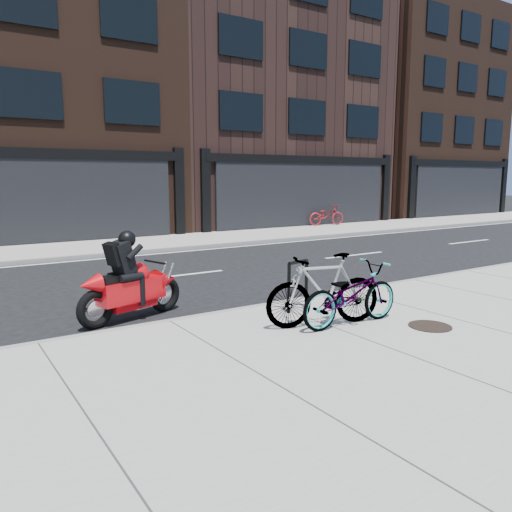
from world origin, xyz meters
TOP-DOWN VIEW (x-y plane):
  - ground at (0.00, 0.00)m, footprint 120.00×120.00m
  - sidewalk_near at (0.00, -5.00)m, footprint 60.00×6.00m
  - sidewalk_far at (0.00, 7.75)m, footprint 60.00×3.50m
  - building_center at (-2.00, 14.50)m, footprint 12.00×10.00m
  - building_mideast at (10.00, 14.50)m, footprint 12.00×10.00m
  - building_east at (22.00, 14.50)m, footprint 10.00×10.00m
  - bike_rack at (0.15, -2.60)m, footprint 0.52×0.16m
  - bicycle_front at (0.31, -3.74)m, footprint 1.89×0.69m
  - bicycle_rear at (-0.07, -3.53)m, footprint 1.98×1.04m
  - motorcycle at (-2.24, -1.10)m, footprint 2.05×0.84m
  - bicycle_far at (10.93, 9.00)m, footprint 1.96×0.96m
  - manhole_cover at (1.29, -4.50)m, footprint 0.81×0.81m

SIDE VIEW (x-z plane):
  - ground at x=0.00m, z-range 0.00..0.00m
  - sidewalk_near at x=0.00m, z-range 0.00..0.13m
  - sidewalk_far at x=0.00m, z-range 0.00..0.13m
  - manhole_cover at x=1.29m, z-range 0.13..0.15m
  - bicycle_far at x=10.93m, z-range 0.13..1.12m
  - bicycle_front at x=0.31m, z-range 0.13..1.12m
  - motorcycle at x=-2.24m, z-range -0.15..1.41m
  - bike_rack at x=0.15m, z-range 0.21..1.10m
  - bicycle_rear at x=-0.07m, z-range 0.13..1.27m
  - building_mideast at x=10.00m, z-range 0.00..12.50m
  - building_east at x=22.00m, z-range 0.00..13.00m
  - building_center at x=-2.00m, z-range 0.00..14.50m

